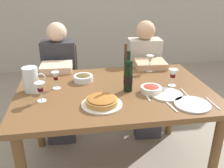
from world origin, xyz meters
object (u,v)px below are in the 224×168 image
Objects in this scene: baked_tart at (102,101)px; chair_left at (62,80)px; wine_bottle at (128,75)px; water_pitcher at (31,81)px; salad_bowl at (151,89)px; olive_bowl at (83,78)px; wine_glass_centre at (173,74)px; wine_glass_right_diner at (40,88)px; chair_right at (140,77)px; wine_glass_spare at (150,60)px; wine_glass_left_diner at (56,77)px; dinner_plate_left_setting at (192,104)px; dinner_plate_right_setting at (166,94)px; diner_right at (146,75)px; dining_table at (114,100)px; diner_left at (59,78)px.

chair_left is at bearing 105.46° from baked_tart.
water_pitcher is at bearing 171.40° from wine_bottle.
olive_bowl is at bearing 148.04° from salad_bowl.
salad_bowl is at bearing -154.85° from wine_glass_centre.
chair_right is (0.99, 0.97, -0.36)m from wine_glass_right_diner.
wine_bottle is at bearing -126.68° from wine_glass_spare.
olive_bowl is 1.06× the size of wine_glass_spare.
wine_glass_right_diner is (-0.41, 0.13, 0.07)m from baked_tart.
wine_glass_centre is (1.10, -0.07, 0.01)m from water_pitcher.
water_pitcher is 0.22× the size of chair_right.
wine_glass_left_diner reaches higher than baked_tart.
salad_bowl is 0.33m from dinner_plate_left_setting.
wine_glass_left_diner is at bearing 174.12° from wine_glass_centre.
chair_left is at bearing 127.04° from dinner_plate_right_setting.
olive_bowl is at bearing 142.37° from dinner_plate_left_setting.
olive_bowl is at bearing -166.88° from wine_glass_spare.
wine_glass_right_diner is 0.91m from dinner_plate_right_setting.
water_pitcher reaches higher than wine_glass_centre.
wine_glass_centre is 0.35m from dinner_plate_left_setting.
olive_bowl is 0.64m from wine_glass_spare.
dinner_plate_right_setting is (-0.11, -0.16, -0.09)m from wine_glass_centre.
olive_bowl is (-0.33, 0.25, -0.10)m from wine_bottle.
salad_bowl reaches higher than dinner_plate_left_setting.
wine_glass_spare is at bearing 82.85° from diner_right.
wine_glass_centre is at bearing 94.86° from chair_right.
chair_left reaches higher than dining_table.
diner_left is at bearing 132.67° from dinner_plate_left_setting.
olive_bowl is at bearing 35.88° from diner_right.
chair_left and chair_right have the same top height.
diner_right is (0.57, 0.87, -0.17)m from baked_tart.
diner_left is 1.33× the size of chair_right.
chair_left is (-0.83, 0.56, -0.37)m from wine_glass_spare.
water_pitcher is 1.39× the size of wine_glass_left_diner.
wine_bottle is 1.16m from chair_left.
olive_bowl is 0.68× the size of dinner_plate_right_setting.
diner_left reaches higher than chair_left.
water_pitcher reaches higher than olive_bowl.
wine_glass_left_diner is at bearing 164.92° from salad_bowl.
dinner_plate_left_setting is at bearing -87.94° from wine_glass_centre.
chair_left is at bearing 135.03° from wine_glass_centre.
wine_glass_right_diner reaches higher than olive_bowl.
diner_left is (0.08, 0.79, -0.25)m from wine_glass_right_diner.
olive_bowl is at bearing 109.67° from chair_left.
water_pitcher is 0.78× the size of dinner_plate_left_setting.
water_pitcher is at bearing 173.23° from dining_table.
baked_tart is at bearing -32.01° from water_pitcher.
wine_bottle is 0.32m from baked_tart.
wine_bottle is at bearing -19.72° from dining_table.
diner_right reaches higher than chair_right.
baked_tart is 0.32× the size of chair_right.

